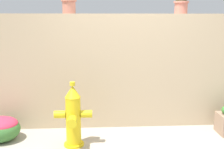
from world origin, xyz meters
The scene contains 3 objects.
stone_wall centered at (0.00, 1.09, 0.88)m, with size 5.53×0.28×1.76m, color tan.
fire_hydrant centered at (-0.79, 0.32, 0.40)m, with size 0.50×0.40×0.88m.
flower_bush_left centered at (-1.83, 0.56, 0.18)m, with size 0.56×0.51×0.35m.
Camera 1 is at (-0.48, -3.34, 1.71)m, focal length 46.16 mm.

